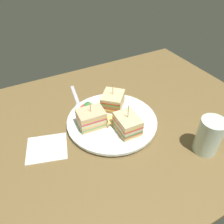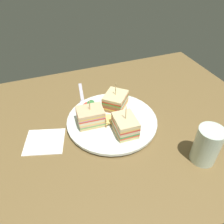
# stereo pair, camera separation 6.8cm
# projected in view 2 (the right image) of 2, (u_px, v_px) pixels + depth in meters

# --- Properties ---
(ground_plane) EXTENTS (1.03, 0.75, 0.02)m
(ground_plane) POSITION_uv_depth(u_px,v_px,m) (112.00, 125.00, 0.71)
(ground_plane) COLOR brown
(plate) EXTENTS (0.28, 0.28, 0.02)m
(plate) POSITION_uv_depth(u_px,v_px,m) (112.00, 121.00, 0.70)
(plate) COLOR white
(plate) RESTS_ON ground_plane
(sandwich_wedge_0) EXTENTS (0.10, 0.10, 0.09)m
(sandwich_wedge_0) POSITION_uv_depth(u_px,v_px,m) (115.00, 101.00, 0.73)
(sandwich_wedge_0) COLOR beige
(sandwich_wedge_0) RESTS_ON plate
(sandwich_wedge_1) EXTENTS (0.08, 0.06, 0.09)m
(sandwich_wedge_1) POSITION_uv_depth(u_px,v_px,m) (91.00, 116.00, 0.67)
(sandwich_wedge_1) COLOR #D5B97C
(sandwich_wedge_1) RESTS_ON plate
(sandwich_wedge_2) EXTENTS (0.06, 0.08, 0.09)m
(sandwich_wedge_2) POSITION_uv_depth(u_px,v_px,m) (125.00, 125.00, 0.64)
(sandwich_wedge_2) COLOR #D3C67F
(sandwich_wedge_2) RESTS_ON plate
(chip_pile) EXTENTS (0.06, 0.05, 0.01)m
(chip_pile) POSITION_uv_depth(u_px,v_px,m) (108.00, 120.00, 0.68)
(chip_pile) COLOR #E5CA7E
(chip_pile) RESTS_ON plate
(salad_garnish) EXTENTS (0.07, 0.06, 0.01)m
(salad_garnish) POSITION_uv_depth(u_px,v_px,m) (90.00, 106.00, 0.74)
(salad_garnish) COLOR #4D8E43
(salad_garnish) RESTS_ON plate
(spoon) EXTENTS (0.04, 0.15, 0.01)m
(spoon) POSITION_uv_depth(u_px,v_px,m) (82.00, 99.00, 0.80)
(spoon) COLOR silver
(spoon) RESTS_ON ground_plane
(napkin) EXTENTS (0.13, 0.13, 0.01)m
(napkin) POSITION_uv_depth(u_px,v_px,m) (45.00, 141.00, 0.64)
(napkin) COLOR white
(napkin) RESTS_ON ground_plane
(drinking_glass) EXTENTS (0.07, 0.07, 0.11)m
(drinking_glass) POSITION_uv_depth(u_px,v_px,m) (206.00, 147.00, 0.57)
(drinking_glass) COLOR silver
(drinking_glass) RESTS_ON ground_plane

